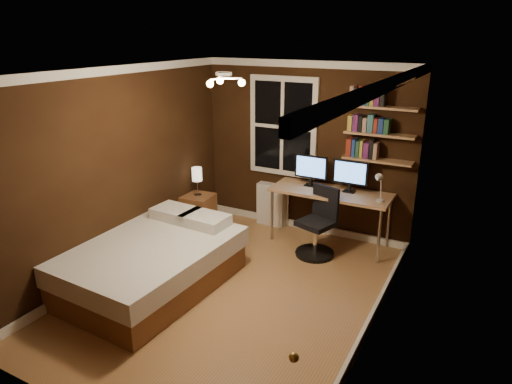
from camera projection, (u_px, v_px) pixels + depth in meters
The scene contains 24 objects.
floor at pixel (233, 292), 5.32m from camera, with size 4.20×4.20×0.00m, color #99653D.
wall_back at pixel (305, 149), 6.65m from camera, with size 3.20×0.04×2.50m, color black.
wall_left at pixel (120, 170), 5.62m from camera, with size 0.04×4.20×2.50m, color black.
wall_right at pixel (380, 217), 4.20m from camera, with size 0.04×4.20×2.50m, color black.
ceiling at pixel (229, 71), 4.49m from camera, with size 3.20×4.20×0.02m, color white.
window at pixel (283, 127), 6.68m from camera, with size 1.06×0.06×1.46m, color white.
door at pixel (318, 329), 2.98m from camera, with size 0.03×0.82×2.05m, color black, non-canonical shape.
door_knob at pixel (294, 358), 2.76m from camera, with size 0.06×0.06×0.06m, color gold.
ceiling_fixture at pixel (224, 82), 4.44m from camera, with size 0.44×0.44×0.18m, color beige, non-canonical shape.
bookshelf_lower at pixel (377, 160), 6.07m from camera, with size 0.92×0.22×0.03m, color tan.
books_row_lower at pixel (378, 151), 6.03m from camera, with size 0.42×0.16×0.23m, color maroon, non-canonical shape.
bookshelf_middle at pixel (380, 134), 5.96m from camera, with size 0.92×0.22×0.03m, color tan.
books_row_middle at pixel (381, 124), 5.91m from camera, with size 0.48×0.16×0.23m, color navy, non-canonical shape.
bookshelf_upper at pixel (382, 107), 5.84m from camera, with size 0.92×0.22×0.03m, color tan.
books_row_upper at pixel (383, 97), 5.80m from camera, with size 0.48×0.16×0.23m, color #245435, non-canonical shape.
bed at pixel (152, 263), 5.36m from camera, with size 1.56×2.11×0.69m.
nightstand at pixel (199, 212), 6.96m from camera, with size 0.43×0.43×0.54m, color brown.
bedside_lamp at pixel (197, 182), 6.80m from camera, with size 0.15×0.15×0.43m, color #EDE1C6, non-canonical shape.
radiator at pixel (271, 204), 7.08m from camera, with size 0.44×0.16×0.67m, color silver.
desk at pixel (331, 195), 6.32m from camera, with size 1.66×0.62×0.79m.
monitor_left at pixel (311, 171), 6.44m from camera, with size 0.48×0.12×0.45m, color black, non-canonical shape.
monitor_right at pixel (350, 176), 6.19m from camera, with size 0.48×0.12×0.45m, color black, non-canonical shape.
desk_lamp at pixel (380, 187), 5.78m from camera, with size 0.14×0.32×0.44m, color silver, non-canonical shape.
office_chair at pixel (318, 230), 6.11m from camera, with size 0.53×0.53×0.94m.
Camera 1 is at (2.42, -3.96, 2.86)m, focal length 32.00 mm.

